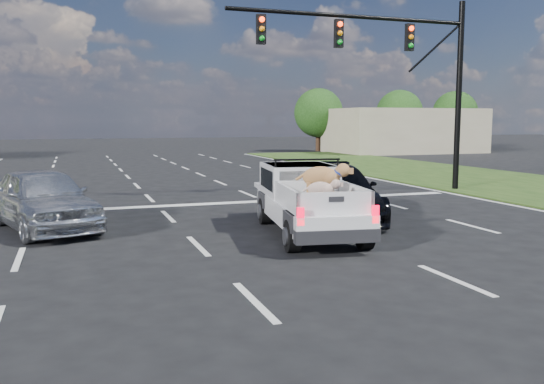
{
  "coord_description": "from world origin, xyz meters",
  "views": [
    {
      "loc": [
        -4.2,
        -7.81,
        2.65
      ],
      "look_at": [
        -0.78,
        2.0,
        1.35
      ],
      "focal_mm": 38.0,
      "sensor_mm": 36.0,
      "label": 1
    }
  ],
  "objects_px": {
    "traffic_signal": "(404,62)",
    "pickup_truck": "(307,199)",
    "black_coupe": "(335,192)",
    "silver_sedan": "(43,199)"
  },
  "relations": [
    {
      "from": "pickup_truck",
      "to": "silver_sedan",
      "type": "distance_m",
      "value": 6.4
    },
    {
      "from": "pickup_truck",
      "to": "black_coupe",
      "type": "distance_m",
      "value": 2.28
    },
    {
      "from": "silver_sedan",
      "to": "pickup_truck",
      "type": "bearing_deg",
      "value": -41.25
    },
    {
      "from": "traffic_signal",
      "to": "pickup_truck",
      "type": "distance_m",
      "value": 9.46
    },
    {
      "from": "traffic_signal",
      "to": "black_coupe",
      "type": "height_order",
      "value": "traffic_signal"
    },
    {
      "from": "pickup_truck",
      "to": "silver_sedan",
      "type": "bearing_deg",
      "value": 165.4
    },
    {
      "from": "pickup_truck",
      "to": "black_coupe",
      "type": "relative_size",
      "value": 0.99
    },
    {
      "from": "traffic_signal",
      "to": "silver_sedan",
      "type": "xyz_separation_m",
      "value": [
        -12.1,
        -3.43,
        -3.96
      ]
    },
    {
      "from": "traffic_signal",
      "to": "pickup_truck",
      "type": "bearing_deg",
      "value": -136.21
    },
    {
      "from": "traffic_signal",
      "to": "black_coupe",
      "type": "relative_size",
      "value": 1.83
    }
  ]
}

